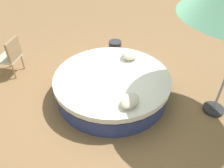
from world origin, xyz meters
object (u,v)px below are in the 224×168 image
at_px(round_bed, 112,86).
at_px(throw_pillow_0, 130,101).
at_px(patio_chair, 11,55).
at_px(side_table, 115,48).
at_px(throw_pillow_1, 130,55).

height_order(round_bed, throw_pillow_0, throw_pillow_0).
bearing_deg(patio_chair, side_table, -58.69).
xyz_separation_m(round_bed, throw_pillow_0, (0.60, 0.74, 0.35)).
distance_m(round_bed, throw_pillow_1, 0.94).
bearing_deg(side_table, round_bed, 27.70).
xyz_separation_m(throw_pillow_0, patio_chair, (-0.08, -3.39, -0.08)).
height_order(round_bed, throw_pillow_1, throw_pillow_1).
distance_m(round_bed, throw_pillow_0, 1.01).
distance_m(patio_chair, side_table, 2.83).
bearing_deg(throw_pillow_1, round_bed, 0.26).
bearing_deg(throw_pillow_1, side_table, -132.44).
xyz_separation_m(throw_pillow_1, side_table, (-0.79, -0.87, -0.44)).
xyz_separation_m(round_bed, patio_chair, (0.52, -2.66, 0.28)).
distance_m(throw_pillow_0, side_table, 2.80).
distance_m(throw_pillow_0, throw_pillow_1, 1.64).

